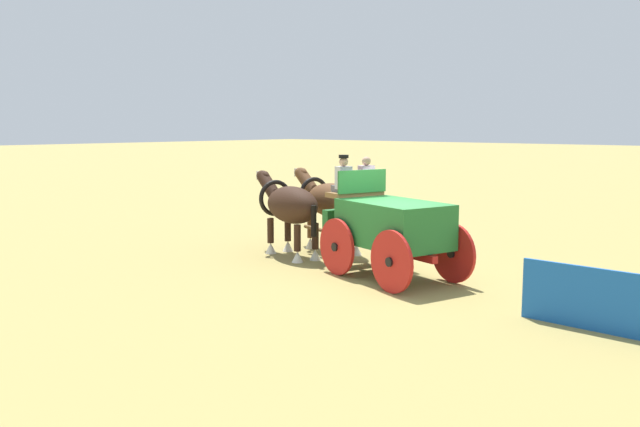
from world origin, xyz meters
TOP-DOWN VIEW (x-y plane):
  - ground_plane at (0.00, 0.00)m, footprint 220.00×220.00m
  - show_wagon at (0.16, -0.04)m, footprint 5.62×2.68m
  - draft_horse_near at (3.65, -0.36)m, footprint 3.05×1.51m
  - draft_horse_off at (3.30, -1.61)m, footprint 3.15×1.50m
  - sponsor_banner at (-5.17, 0.95)m, footprint 3.20×0.10m

SIDE VIEW (x-z plane):
  - ground_plane at x=0.00m, z-range 0.00..0.00m
  - sponsor_banner at x=-5.17m, z-range 0.00..1.10m
  - show_wagon at x=0.16m, z-range -0.16..2.63m
  - draft_horse_near at x=3.65m, z-range 0.24..2.47m
  - draft_horse_off at x=3.30m, z-range 0.26..2.51m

